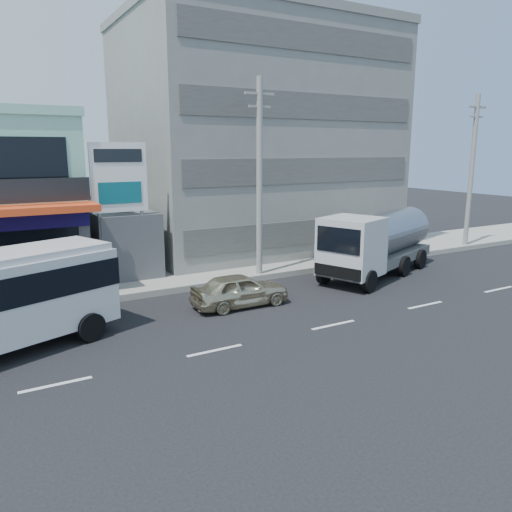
{
  "coord_description": "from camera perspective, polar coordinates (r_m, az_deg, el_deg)",
  "views": [
    {
      "loc": [
        -6.54,
        -14.25,
        6.6
      ],
      "look_at": [
        3.59,
        3.51,
        2.2
      ],
      "focal_mm": 35.0,
      "sensor_mm": 36.0,
      "label": 1
    }
  ],
  "objects": [
    {
      "name": "ground",
      "position": [
        17.01,
        -4.73,
        -10.72
      ],
      "size": [
        120.0,
        120.0,
        0.0
      ],
      "primitive_type": "plane",
      "color": "black",
      "rests_on": "ground"
    },
    {
      "name": "sidewalk",
      "position": [
        27.18,
        -3.67,
        -1.6
      ],
      "size": [
        70.0,
        5.0,
        0.3
      ],
      "primitive_type": "cube",
      "color": "gray",
      "rests_on": "ground"
    },
    {
      "name": "concrete_building",
      "position": [
        33.61,
        -0.2,
        12.83
      ],
      "size": [
        16.0,
        12.0,
        14.0
      ],
      "primitive_type": "cube",
      "color": "gray",
      "rests_on": "ground"
    },
    {
      "name": "gap_structure",
      "position": [
        27.49,
        -15.45,
        1.54
      ],
      "size": [
        3.0,
        6.0,
        3.5
      ],
      "primitive_type": "cube",
      "color": "#424347",
      "rests_on": "ground"
    },
    {
      "name": "satellite_dish",
      "position": [
        26.26,
        -15.12,
        5.11
      ],
      "size": [
        1.5,
        1.5,
        0.15
      ],
      "primitive_type": "cylinder",
      "color": "slate",
      "rests_on": "gap_structure"
    },
    {
      "name": "billboard",
      "position": [
        24.28,
        -15.35,
        7.77
      ],
      "size": [
        2.6,
        0.18,
        6.9
      ],
      "color": "gray",
      "rests_on": "ground"
    },
    {
      "name": "utility_pole_near",
      "position": [
        25.06,
        0.39,
        8.83
      ],
      "size": [
        1.6,
        0.3,
        10.0
      ],
      "color": "#999993",
      "rests_on": "ground"
    },
    {
      "name": "utility_pole_far",
      "position": [
        35.85,
        23.41,
        8.85
      ],
      "size": [
        1.6,
        0.3,
        10.0
      ],
      "color": "#999993",
      "rests_on": "ground"
    },
    {
      "name": "sedan",
      "position": [
        21.3,
        -1.84,
        -3.89
      ],
      "size": [
        4.25,
        1.77,
        1.44
      ],
      "primitive_type": "imported",
      "rotation": [
        0.0,
        0.0,
        1.55
      ],
      "color": "beige",
      "rests_on": "ground"
    },
    {
      "name": "tanker_truck",
      "position": [
        26.89,
        13.54,
        1.56
      ],
      "size": [
        8.91,
        5.4,
        3.38
      ],
      "color": "silver",
      "rests_on": "ground"
    }
  ]
}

